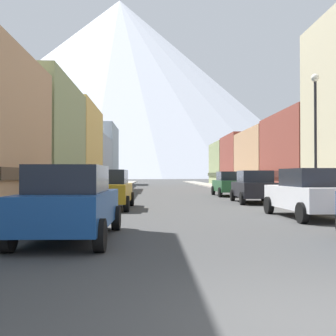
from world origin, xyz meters
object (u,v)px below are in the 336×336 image
car_left_1 (109,189)px  streetlamp_right (315,120)px  car_right_2 (254,187)px  car_left_0 (71,202)px  car_right_3 (229,184)px  pedestrian_0 (52,189)px  car_right_1 (309,193)px

car_left_1 → streetlamp_right: streetlamp_right is taller
car_left_1 → car_right_2: bearing=25.7°
car_left_0 → streetlamp_right: size_ratio=0.76×
car_right_2 → car_right_3: 7.25m
car_right_2 → car_left_1: bearing=-154.3°
car_right_2 → pedestrian_0: size_ratio=2.62×
car_right_3 → pedestrian_0: size_ratio=2.58×
car_left_0 → streetlamp_right: bearing=40.6°
car_left_0 → car_left_1: 8.93m
car_left_0 → car_right_1: size_ratio=0.99×
pedestrian_0 → car_left_1: bearing=11.4°
streetlamp_right → pedestrian_0: bearing=177.0°
car_right_1 → car_right_2: size_ratio=1.00×
car_left_0 → car_right_3: same height
car_left_0 → car_right_1: bearing=31.3°
car_left_0 → car_right_2: bearing=58.9°
car_left_1 → car_right_2: (7.60, 3.65, 0.00)m
car_left_0 → pedestrian_0: (-2.45, 8.44, 0.04)m
car_left_1 → streetlamp_right: bearing=-6.8°
car_right_1 → car_right_2: 7.95m
car_left_0 → car_right_2: same height
car_left_0 → car_left_1: (-0.00, 8.93, 0.00)m
car_right_3 → pedestrian_0: pedestrian_0 is taller
streetlamp_right → car_right_3: bearing=97.4°
car_left_0 → car_right_3: (7.60, 19.83, 0.00)m
car_right_3 → streetlamp_right: streetlamp_right is taller
car_left_0 → car_right_1: 8.90m
car_right_2 → pedestrian_0: bearing=-157.6°
car_right_3 → streetlamp_right: size_ratio=0.75×
car_right_2 → streetlamp_right: size_ratio=0.76×
car_right_1 → car_left_1: bearing=150.5°
car_left_0 → car_left_1: size_ratio=1.00×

